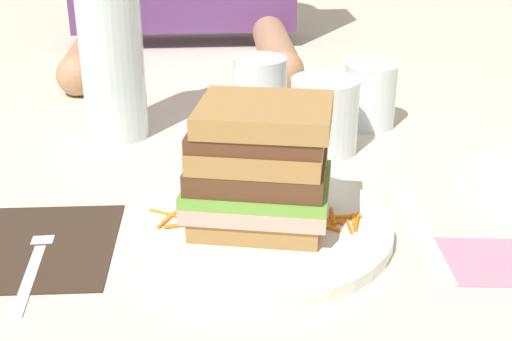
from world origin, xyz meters
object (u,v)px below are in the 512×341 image
Objects in this scene: sandwich at (259,167)px; napkin_dark at (40,246)px; juice_glass at (324,118)px; fork at (36,255)px; water_bottle at (109,24)px; empty_tumbler_1 at (260,94)px; napkin_pink at (492,261)px; main_plate at (258,228)px; knife at (422,231)px; empty_tumbler_0 at (370,95)px.

napkin_dark is (-0.20, -0.01, -0.07)m from sandwich.
juice_glass is at bearing 35.34° from napkin_dark.
juice_glass is (0.30, 0.21, 0.04)m from napkin_dark.
napkin_dark is 0.94× the size of fork.
water_bottle is 0.21m from empty_tumbler_1.
napkin_pink is (0.18, -0.35, -0.05)m from empty_tumbler_1.
water_bottle is at bearing 120.64° from main_plate.
napkin_pink is (0.41, -0.06, -0.00)m from napkin_dark.
sandwich is at bearing -59.19° from water_bottle.
knife is 0.44m from water_bottle.
knife is 0.07m from napkin_pink.
empty_tumbler_1 is 1.04× the size of napkin_pink.
fork is 1.85× the size of juice_glass.
water_bottle reaches higher than juice_glass.
main_plate is at bearing -59.36° from water_bottle.
napkin_pink is at bearing -17.90° from main_plate.
napkin_dark is at bearing -179.73° from knife.
empty_tumbler_0 reaches higher than fork.
sandwich is at bearing -114.97° from juice_glass.
sandwich is at bearing 161.96° from napkin_pink.
napkin_pink is at bearing -18.04° from sandwich.
fork is 0.33m from water_bottle.
sandwich is 0.74× the size of knife.
knife is at bearing 0.27° from napkin_dark.
juice_glass reaches higher than knife.
knife is (0.16, -0.01, -0.01)m from main_plate.
napkin_dark and napkin_pink have the same top height.
empty_tumbler_1 reaches higher than napkin_dark.
fork is at bearing -125.84° from empty_tumbler_1.
water_bottle is 3.78× the size of empty_tumbler_0.
knife is (0.16, -0.01, -0.07)m from sandwich.
empty_tumbler_0 reaches higher than knife.
fork is 0.36m from knife.
knife is 0.63× the size of water_bottle.
water_bottle reaches higher than sandwich.
napkin_dark is at bearing -177.39° from main_plate.
empty_tumbler_1 reaches higher than juice_glass.
empty_tumbler_0 is at bearing 87.85° from knife.
juice_glass is 0.28× the size of water_bottle.
water_bottle is at bearing -176.67° from empty_tumbler_1.
main_plate is at bearing 177.24° from knife.
water_bottle reaches higher than empty_tumbler_1.
empty_tumbler_1 is at bearing 52.04° from napkin_dark.
napkin_dark is 1.70× the size of napkin_pink.
napkin_dark is at bearing -127.96° from empty_tumbler_1.
napkin_pink is (0.20, -0.07, -0.07)m from sandwich.
napkin_dark and knife have the same top height.
napkin_dark is at bearing -177.32° from sandwich.
water_bottle is 3.44× the size of napkin_pink.
water_bottle is 0.51m from napkin_pink.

